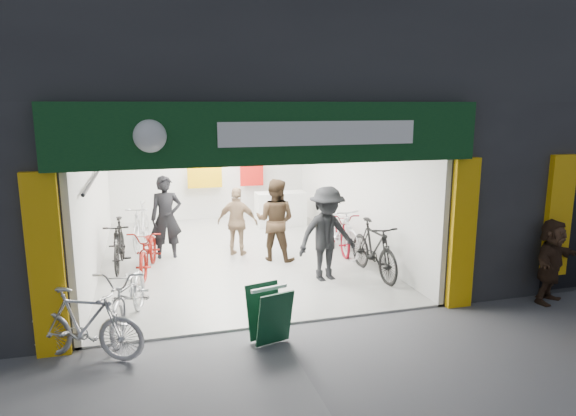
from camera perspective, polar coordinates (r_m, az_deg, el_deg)
name	(u,v)px	position (r m, az deg, el deg)	size (l,w,h in m)	color
ground	(277,326)	(8.36, -1.24, -13.02)	(60.00, 60.00, 0.00)	#56565B
building	(260,68)	(12.70, -3.08, 15.31)	(17.00, 10.27, 8.00)	#232326
bike_left_front	(129,295)	(8.50, -17.21, -9.20)	(0.72, 2.06, 1.08)	#ABABAF
bike_left_midfront	(119,244)	(11.49, -18.28, -3.87)	(0.50, 1.79, 1.07)	black
bike_left_midback	(149,250)	(11.06, -15.22, -4.54)	(0.65, 1.87, 0.98)	maroon
bike_left_back	(141,225)	(13.07, -16.02, -1.85)	(0.52, 1.83, 1.10)	silver
bike_right_front	(374,249)	(10.56, 9.52, -4.52)	(0.55, 1.94, 1.16)	black
bike_right_mid	(339,231)	(12.26, 5.68, -2.57)	(0.66, 1.90, 1.00)	maroon
bike_right_back	(338,230)	(11.95, 5.53, -2.47)	(0.56, 1.98, 1.19)	silver
parked_bike	(84,324)	(7.72, -21.68, -11.89)	(0.48, 1.71, 1.03)	#ADADB2
customer_a	(166,218)	(11.83, -13.38, -1.10)	(0.69, 0.46, 1.91)	black
customer_b	(275,220)	(11.38, -1.43, -1.39)	(0.90, 0.70, 1.86)	#3A291A
customer_c	(327,235)	(10.09, 4.32, -2.98)	(1.23, 0.71, 1.91)	black
customer_d	(238,222)	(11.78, -5.63, -1.61)	(0.95, 0.39, 1.61)	#8F7153
pedestrian_far	(551,261)	(10.19, 27.19, -5.26)	(1.40, 0.45, 1.51)	#3B271B
sandwich_board	(269,313)	(7.68, -2.09, -11.59)	(0.65, 0.67, 0.83)	#0E3820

